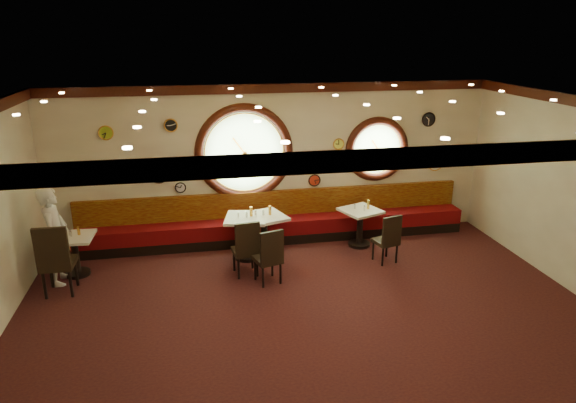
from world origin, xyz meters
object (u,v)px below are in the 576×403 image
object	(u,v)px
condiment_d_bottle	(368,204)
condiment_b_bottle	(251,211)
chair_c	(270,253)
waiter	(55,236)
chair_b	(246,245)
condiment_d_pepper	(364,208)
condiment_c_bottle	(270,210)
condiment_b_pepper	(247,215)
table_a	(75,251)
condiment_d_salt	(355,206)
table_d	(360,223)
condiment_c_pepper	(263,212)
condiment_a_bottle	(79,231)
condiment_b_salt	(238,215)
table_c	(264,231)
condiment_a_pepper	(71,234)
table_b	(247,232)
chair_a	(55,256)
condiment_c_salt	(256,212)
chair_d	(389,236)
condiment_a_salt	(70,232)

from	to	relation	value
condiment_d_bottle	condiment_b_bottle	bearing A→B (deg)	-176.09
chair_c	waiter	size ratio (longest dim) A/B	0.36
chair_b	chair_c	bearing A→B (deg)	-55.31
condiment_d_pepper	chair_c	bearing A→B (deg)	-149.44
condiment_b_bottle	condiment_c_bottle	size ratio (longest dim) A/B	1.03
chair_b	condiment_b_pepper	size ratio (longest dim) A/B	5.84
table_a	condiment_b_pepper	bearing A→B (deg)	2.18
condiment_d_salt	condiment_b_pepper	distance (m)	2.23
table_d	condiment_d_pepper	xyz separation A→B (m)	(0.05, -0.07, 0.34)
chair_c	condiment_c_pepper	size ratio (longest dim) A/B	5.56
condiment_d_pepper	condiment_a_bottle	bearing A→B (deg)	-178.04
table_a	chair_b	size ratio (longest dim) A/B	1.15
waiter	condiment_b_salt	bearing A→B (deg)	-81.03
table_c	table_d	xyz separation A→B (m)	(1.98, 0.15, -0.04)
condiment_b_pepper	condiment_b_salt	bearing A→B (deg)	164.25
condiment_b_bottle	condiment_a_pepper	bearing A→B (deg)	-176.95
table_b	condiment_d_salt	size ratio (longest dim) A/B	9.35
chair_c	condiment_d_salt	size ratio (longest dim) A/B	6.43
condiment_c_bottle	condiment_d_pepper	bearing A→B (deg)	1.57
condiment_c_pepper	condiment_c_bottle	distance (m)	0.13
chair_a	condiment_a_pepper	world-z (taller)	chair_a
table_d	chair_a	bearing A→B (deg)	-169.21
chair_c	condiment_c_salt	distance (m)	1.27
table_c	condiment_a_bottle	world-z (taller)	condiment_a_bottle
condiment_a_bottle	chair_c	bearing A→B (deg)	-18.03
condiment_b_salt	condiment_c_bottle	distance (m)	0.61
table_a	waiter	bearing A→B (deg)	-134.17
condiment_a_pepper	condiment_c_salt	bearing A→B (deg)	3.89
condiment_c_salt	table_b	bearing A→B (deg)	-156.91
chair_a	waiter	xyz separation A→B (m)	(-0.09, 0.51, 0.15)
table_d	condiment_c_bottle	bearing A→B (deg)	-176.08
chair_a	chair_c	xyz separation A→B (m)	(3.48, -0.26, -0.13)
chair_b	condiment_d_pepper	size ratio (longest dim) A/B	6.53
chair_b	chair_d	size ratio (longest dim) A/B	1.09
table_b	condiment_a_salt	distance (m)	3.14
condiment_a_pepper	condiment_b_bottle	world-z (taller)	condiment_b_bottle
condiment_c_bottle	condiment_d_salt	bearing A→B (deg)	6.36
table_a	table_d	bearing A→B (deg)	3.35
condiment_c_salt	condiment_d_bottle	world-z (taller)	condiment_d_bottle
table_d	chair_c	bearing A→B (deg)	-147.33
table_d	condiment_a_pepper	xyz separation A→B (m)	(-5.42, -0.31, 0.30)
condiment_c_pepper	condiment_d_pepper	size ratio (longest dim) A/B	1.13
chair_a	condiment_c_pepper	size ratio (longest dim) A/B	6.84
chair_c	condiment_a_salt	bearing A→B (deg)	146.44
chair_c	table_c	bearing A→B (deg)	70.20
chair_c	condiment_a_bottle	size ratio (longest dim) A/B	4.09
condiment_b_bottle	table_b	bearing A→B (deg)	-164.13
condiment_c_salt	chair_c	bearing A→B (deg)	-86.46
chair_b	chair_c	size ratio (longest dim) A/B	1.04
chair_d	waiter	bearing A→B (deg)	162.18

